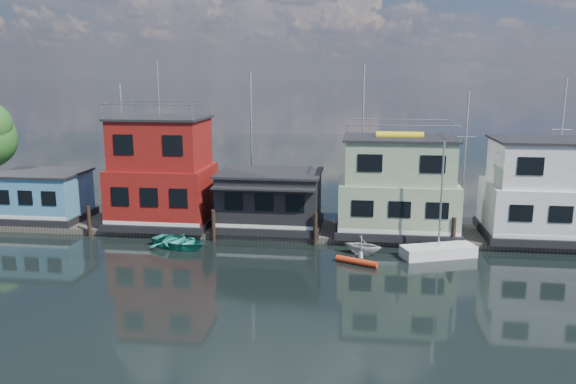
# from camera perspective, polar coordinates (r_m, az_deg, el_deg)

# --- Properties ---
(ground) EXTENTS (160.00, 160.00, 0.00)m
(ground) POSITION_cam_1_polar(r_m,az_deg,el_deg) (29.78, -4.55, -10.38)
(ground) COLOR black
(ground) RESTS_ON ground
(dock) EXTENTS (48.00, 5.00, 0.40)m
(dock) POSITION_cam_1_polar(r_m,az_deg,el_deg) (40.90, -1.11, -3.81)
(dock) COLOR #595147
(dock) RESTS_ON ground
(houseboat_blue) EXTENTS (6.40, 4.90, 3.66)m
(houseboat_blue) POSITION_cam_1_polar(r_m,az_deg,el_deg) (46.54, -23.61, -0.35)
(houseboat_blue) COLOR black
(houseboat_blue) RESTS_ON dock
(houseboat_red) EXTENTS (7.40, 5.90, 11.86)m
(houseboat_red) POSITION_cam_1_polar(r_m,az_deg,el_deg) (42.11, -12.65, 1.80)
(houseboat_red) COLOR black
(houseboat_red) RESTS_ON dock
(houseboat_dark) EXTENTS (7.40, 6.10, 4.06)m
(houseboat_dark) POSITION_cam_1_polar(r_m,az_deg,el_deg) (40.41, -1.83, -0.77)
(houseboat_dark) COLOR black
(houseboat_dark) RESTS_ON dock
(houseboat_green) EXTENTS (8.40, 5.90, 7.03)m
(houseboat_green) POSITION_cam_1_polar(r_m,az_deg,el_deg) (39.79, 11.07, 0.48)
(houseboat_green) COLOR black
(houseboat_green) RESTS_ON dock
(houseboat_white) EXTENTS (8.40, 5.90, 6.66)m
(houseboat_white) POSITION_cam_1_polar(r_m,az_deg,el_deg) (41.68, 24.92, 0.08)
(houseboat_white) COLOR black
(houseboat_white) RESTS_ON dock
(pilings) EXTENTS (42.28, 0.28, 2.20)m
(pilings) POSITION_cam_1_polar(r_m,az_deg,el_deg) (38.05, -2.23, -3.62)
(pilings) COLOR #2D2116
(pilings) RESTS_ON ground
(background_masts) EXTENTS (36.40, 0.16, 12.00)m
(background_masts) POSITION_cam_1_polar(r_m,az_deg,el_deg) (45.32, 5.96, 4.58)
(background_masts) COLOR silver
(background_masts) RESTS_ON ground
(dinghy_teal) EXTENTS (4.81, 4.16, 0.84)m
(dinghy_teal) POSITION_cam_1_polar(r_m,az_deg,el_deg) (37.92, -11.00, -4.96)
(dinghy_teal) COLOR teal
(dinghy_teal) RESTS_ON ground
(dinghy_white) EXTENTS (2.83, 2.61, 1.25)m
(dinghy_white) POSITION_cam_1_polar(r_m,az_deg,el_deg) (36.07, 7.63, -5.38)
(dinghy_white) COLOR silver
(dinghy_white) RESTS_ON ground
(day_sailer) EXTENTS (4.90, 3.05, 7.33)m
(day_sailer) POSITION_cam_1_polar(r_m,az_deg,el_deg) (36.64, 15.02, -5.74)
(day_sailer) COLOR white
(day_sailer) RESTS_ON ground
(red_kayak) EXTENTS (2.60, 1.43, 0.39)m
(red_kayak) POSITION_cam_1_polar(r_m,az_deg,el_deg) (34.33, 6.97, -7.01)
(red_kayak) COLOR red
(red_kayak) RESTS_ON ground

